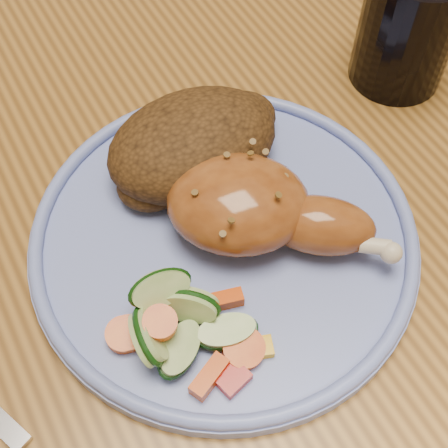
{
  "coord_description": "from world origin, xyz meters",
  "views": [
    {
      "loc": [
        -0.18,
        -0.28,
        1.14
      ],
      "look_at": [
        -0.07,
        -0.07,
        0.78
      ],
      "focal_mm": 50.0,
      "sensor_mm": 36.0,
      "label": 1
    }
  ],
  "objects": [
    {
      "name": "vegetable_pile",
      "position": [
        -0.13,
        -0.13,
        0.78
      ],
      "size": [
        0.09,
        0.1,
        0.05
      ],
      "color": "#A50A05",
      "rests_on": "plate"
    },
    {
      "name": "dining_table",
      "position": [
        0.0,
        0.0,
        0.67
      ],
      "size": [
        0.9,
        1.4,
        0.75
      ],
      "color": "olive",
      "rests_on": "ground"
    },
    {
      "name": "chicken_leg",
      "position": [
        -0.05,
        -0.08,
        0.79
      ],
      "size": [
        0.15,
        0.15,
        0.05
      ],
      "color": "#944F1F",
      "rests_on": "plate"
    },
    {
      "name": "drinking_glass",
      "position": [
        0.15,
        0.01,
        0.8
      ],
      "size": [
        0.08,
        0.08,
        0.11
      ],
      "primitive_type": "cylinder",
      "color": "black",
      "rests_on": "dining_table"
    },
    {
      "name": "rice_pilaf",
      "position": [
        -0.05,
        -0.01,
        0.78
      ],
      "size": [
        0.14,
        0.1,
        0.06
      ],
      "color": "#442911",
      "rests_on": "plate"
    },
    {
      "name": "plate",
      "position": [
        -0.07,
        -0.07,
        0.76
      ],
      "size": [
        0.28,
        0.28,
        0.01
      ],
      "primitive_type": "cylinder",
      "color": "#6E80D0",
      "rests_on": "dining_table"
    },
    {
      "name": "ground",
      "position": [
        0.0,
        0.0,
        0.0
      ],
      "size": [
        4.0,
        4.0,
        0.0
      ],
      "primitive_type": "plane",
      "color": "brown",
      "rests_on": "ground"
    },
    {
      "name": "plate_rim",
      "position": [
        -0.07,
        -0.07,
        0.77
      ],
      "size": [
        0.28,
        0.28,
        0.01
      ],
      "primitive_type": "torus",
      "color": "#6E80D0",
      "rests_on": "plate"
    }
  ]
}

